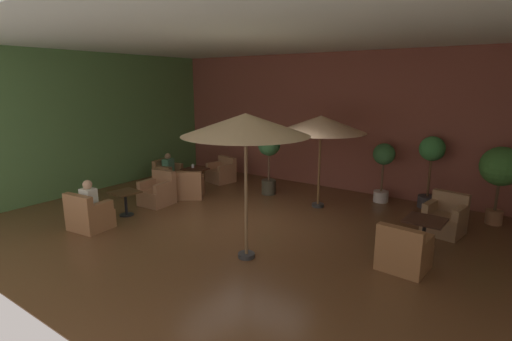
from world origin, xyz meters
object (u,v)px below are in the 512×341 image
Objects in this scene: armchair_front_left_south at (222,173)px; patron_by_window at (89,197)px; patio_umbrella_center_beige at (321,124)px; potted_tree_mid_right at (431,160)px; armchair_front_left_north at (168,175)px; armchair_mid_center_east at (89,216)px; armchair_mid_center_north at (158,192)px; cafe_table_mid_center at (125,197)px; iced_drink_cup at (193,166)px; potted_tree_mid_left at (501,169)px; patron_blue_shirt at (168,164)px; cafe_table_front_left at (195,172)px; armchair_front_right_north at (403,252)px; potted_tree_right_corner at (269,154)px; armchair_front_left_east at (190,187)px; patio_umbrella_tall_red at (246,125)px; cafe_table_front_right at (425,225)px; potted_tree_left_corner at (383,163)px; armchair_front_right_east at (445,219)px.

armchair_front_left_south is 1.27× the size of patron_by_window.
patio_umbrella_center_beige reaches higher than potted_tree_mid_right.
patron_by_window is (1.56, -3.71, 0.44)m from armchair_front_left_north.
armchair_front_left_south is at bearing 93.73° from armchair_mid_center_east.
armchair_front_left_north is at bearing 130.65° from armchair_mid_center_north.
iced_drink_cup reaches higher than cafe_table_mid_center.
armchair_mid_center_east is (0.18, -2.14, -0.01)m from armchair_mid_center_north.
patron_blue_shirt is (-8.96, -1.87, -0.63)m from potted_tree_mid_left.
armchair_front_right_north is (6.82, -1.87, -0.17)m from cafe_table_front_left.
patron_blue_shirt is at bearing 129.77° from armchair_mid_center_north.
potted_tree_right_corner is at bearing 15.72° from patron_blue_shirt.
armchair_mid_center_north reaches higher than armchair_front_left_east.
armchair_front_right_north is 7.76× the size of iced_drink_cup.
patio_umbrella_tall_red is at bearing -35.77° from cafe_table_front_left.
patio_umbrella_tall_red is at bearing 12.61° from patron_by_window.
potted_tree_mid_right is 8.41m from patron_by_window.
cafe_table_front_right is at bearing 26.76° from armchair_mid_center_east.
potted_tree_mid_left reaches higher than armchair_front_left_north.
cafe_table_mid_center is 0.40× the size of potted_tree_left_corner.
armchair_front_right_east is 0.99× the size of armchair_mid_center_north.
patron_by_window is at bearing -143.04° from potted_tree_mid_left.
patron_blue_shirt is 0.89m from iced_drink_cup.
armchair_front_left_east is 6.30m from cafe_table_front_right.
armchair_front_right_east is 8.14m from patron_blue_shirt.
patron_blue_shirt is 4.02m from patron_by_window.
cafe_table_mid_center is 4.14m from potted_tree_right_corner.
cafe_table_mid_center is at bearing -62.37° from patron_blue_shirt.
patio_umbrella_tall_red reaches higher than armchair_mid_center_north.
cafe_table_front_left is 0.78× the size of armchair_front_left_south.
patron_blue_shirt is at bearing -175.92° from armchair_front_right_east.
patio_umbrella_center_beige is at bearing 7.73° from patron_blue_shirt.
cafe_table_mid_center is 0.35× the size of potted_tree_mid_right.
armchair_front_right_east is 0.33× the size of patio_umbrella_tall_red.
armchair_mid_center_east is 0.33× the size of patio_umbrella_tall_red.
patio_umbrella_center_beige is (3.49, 4.44, 1.87)m from armchair_mid_center_east.
cafe_table_front_right is 6.91× the size of iced_drink_cup.
potted_tree_mid_right is (-1.55, 0.39, -0.03)m from potted_tree_mid_left.
potted_tree_mid_left is at bearing 4.72° from armchair_front_left_south.
armchair_front_left_south is at bearing 78.54° from cafe_table_front_left.
patio_umbrella_tall_red reaches higher than patron_blue_shirt.
armchair_front_right_east reaches higher than armchair_mid_center_east.
cafe_table_front_left is 1.17× the size of patron_blue_shirt.
potted_tree_right_corner is at bearing 15.32° from iced_drink_cup.
armchair_front_left_north is 0.83× the size of armchair_front_left_east.
potted_tree_mid_left is at bearing -4.31° from potted_tree_left_corner.
patron_blue_shirt is at bearing -163.02° from potted_tree_mid_right.
patron_blue_shirt is (-0.99, -0.20, 0.19)m from cafe_table_front_left.
patron_blue_shirt is (-5.27, 2.88, -1.82)m from patio_umbrella_tall_red.
armchair_front_right_north is at bearing -67.35° from potted_tree_left_corner.
armchair_front_right_north is at bearing -84.06° from potted_tree_mid_right.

